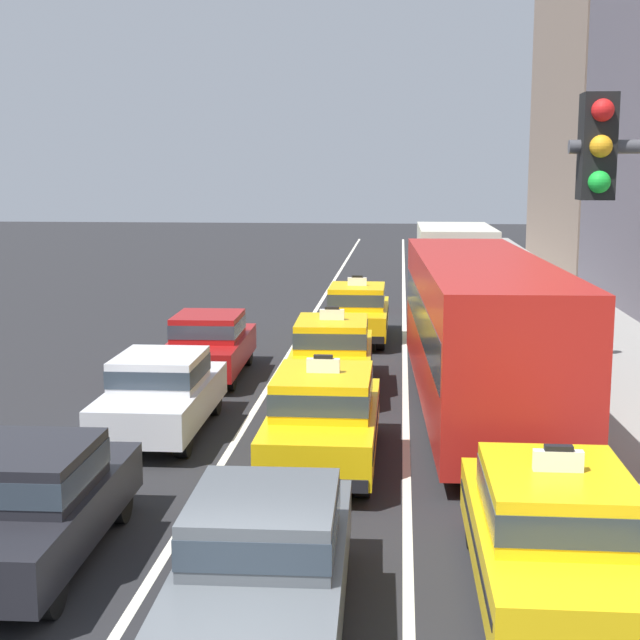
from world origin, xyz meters
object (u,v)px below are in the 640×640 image
Objects in this scene: sedan_left_third at (209,343)px; taxi_right_nearest at (553,533)px; taxi_center_second at (324,416)px; bus_right_second at (480,325)px; sedan_center_nearest at (265,557)px; taxi_center_third at (332,352)px; pedestrian_far_corner at (598,325)px; taxi_center_fourth at (357,311)px; sedan_left_second at (161,391)px; sedan_left_nearest at (30,501)px; box_truck_right_third at (453,271)px.

sedan_left_third is 0.95× the size of taxi_right_nearest.
taxi_center_second is 5.04m from bus_right_second.
taxi_center_third reaches higher than sedan_center_nearest.
pedestrian_far_corner is at bearing 29.51° from taxi_center_third.
taxi_center_fourth is at bearing 89.99° from taxi_center_second.
taxi_center_fourth reaches higher than pedestrian_far_corner.
sedan_left_third is 10.29m from pedestrian_far_corner.
taxi_center_second is at bearing -90.01° from taxi_center_fourth.
sedan_left_nearest is at bearing -91.44° from sedan_left_second.
taxi_center_third is at bearing 72.24° from sedan_left_nearest.
taxi_center_third is at bearing -109.14° from box_truck_right_third.
sedan_left_second is at bearing 88.56° from sedan_left_nearest.
taxi_right_nearest is at bearing -103.63° from pedestrian_far_corner.
box_truck_right_third is at bearing 46.06° from taxi_center_fourth.
sedan_left_third is at bearing 158.04° from bus_right_second.
taxi_center_second and taxi_center_fourth have the same top height.
taxi_center_second is at bearing -124.95° from pedestrian_far_corner.
box_truck_right_third reaches higher than sedan_left_nearest.
taxi_center_third is 2.82× the size of pedestrian_far_corner.
sedan_left_third is at bearing 119.59° from taxi_right_nearest.
taxi_center_third is at bearing 108.00° from taxi_right_nearest.
taxi_center_third is 10.87m from taxi_right_nearest.
box_truck_right_third is (6.36, 8.35, 0.93)m from sedan_left_third.
taxi_right_nearest is 0.40× the size of bus_right_second.
sedan_left_third is at bearing 117.32° from taxi_center_second.
sedan_left_nearest is 16.88m from pedestrian_far_corner.
taxi_center_third is at bearing 154.86° from bus_right_second.
sedan_left_second is 0.62× the size of box_truck_right_third.
sedan_left_second is 9.05m from taxi_right_nearest.
box_truck_right_third is (6.25, 13.27, 0.93)m from sedan_left_second.
sedan_left_second is 10.69m from taxi_center_fourth.
sedan_left_third is 6.24m from taxi_center_fourth.
pedestrian_far_corner reaches higher than sedan_left_third.
sedan_left_nearest is at bearing -90.19° from sedan_left_third.
sedan_left_second is at bearing -115.20° from box_truck_right_third.
sedan_left_nearest is 1.00× the size of sedan_left_second.
sedan_center_nearest is 0.95× the size of taxi_center_fourth.
sedan_left_nearest is 0.95× the size of taxi_center_fourth.
bus_right_second is (2.94, 3.98, 0.94)m from taxi_center_second.
taxi_center_fourth reaches higher than sedan_left_nearest.
sedan_center_nearest is at bearing -98.68° from box_truck_right_third.
sedan_left_second is 3.63m from taxi_center_second.
sedan_left_third is 6.88m from bus_right_second.
taxi_center_third is at bearing -18.51° from sedan_left_third.
sedan_center_nearest is 3.37m from taxi_right_nearest.
taxi_center_fourth is at bearing 159.49° from pedestrian_far_corner.
sedan_center_nearest is at bearing -90.54° from taxi_center_fourth.
taxi_center_fourth is at bearing 89.46° from sedan_center_nearest.
sedan_left_third and sedan_center_nearest have the same top height.
bus_right_second is at bearing -21.96° from sedan_left_third.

